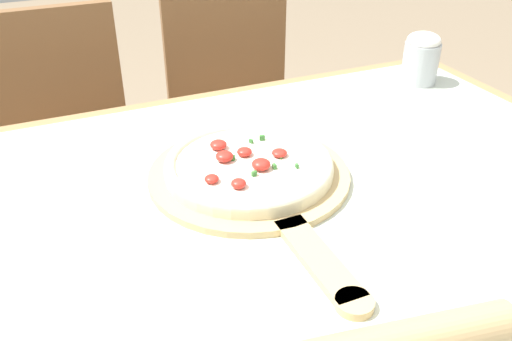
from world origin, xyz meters
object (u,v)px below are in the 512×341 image
object	(u,v)px
pizza	(249,165)
chair_right	(235,119)
pizza_peel	(254,180)
chair_left	(68,150)
flour_cup	(421,57)

from	to	relation	value
pizza	chair_right	size ratio (longest dim) A/B	0.32
pizza_peel	pizza	size ratio (longest dim) A/B	1.85
pizza_peel	chair_left	world-z (taller)	chair_left
chair_right	flour_cup	world-z (taller)	chair_right
pizza	chair_right	xyz separation A→B (m)	(0.25, 0.71, -0.27)
chair_left	pizza	bearing A→B (deg)	-70.68
pizza	pizza_peel	bearing A→B (deg)	-89.06
flour_cup	chair_right	bearing A→B (deg)	121.58
pizza	flour_cup	world-z (taller)	flour_cup
chair_left	chair_right	xyz separation A→B (m)	(0.51, -0.00, 0.00)
pizza_peel	chair_right	size ratio (longest dim) A/B	0.59
pizza_peel	chair_right	world-z (taller)	chair_right
pizza_peel	pizza	world-z (taller)	pizza
pizza	flour_cup	bearing A→B (deg)	23.75
chair_right	flour_cup	xyz separation A→B (m)	(0.29, -0.47, 0.31)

